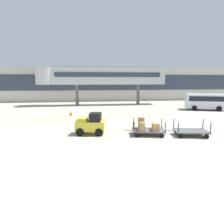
{
  "coord_description": "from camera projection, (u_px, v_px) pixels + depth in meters",
  "views": [
    {
      "loc": [
        -4.99,
        -11.0,
        3.94
      ],
      "look_at": [
        -2.95,
        5.27,
        1.22
      ],
      "focal_mm": 31.04,
      "sensor_mm": 36.0,
      "label": 1
    }
  ],
  "objects": [
    {
      "name": "baggage_cart_middle",
      "position": [
        191.0,
        131.0,
        13.75
      ],
      "size": [
        3.08,
        1.81,
        1.1
      ],
      "color": "#4C4C4F",
      "rests_on": "ground_plane"
    },
    {
      "name": "safety_cone_near",
      "position": [
        143.0,
        123.0,
        16.76
      ],
      "size": [
        0.36,
        0.36,
        0.55
      ],
      "primitive_type": "cone",
      "color": "#EA590F",
      "rests_on": "ground_plane"
    },
    {
      "name": "safety_cone_far",
      "position": [
        71.0,
        113.0,
        21.61
      ],
      "size": [
        0.36,
        0.36,
        0.55
      ],
      "primitive_type": "cone",
      "color": "#EA590F",
      "rests_on": "ground_plane"
    },
    {
      "name": "baggage_cart_lead",
      "position": [
        148.0,
        128.0,
        13.93
      ],
      "size": [
        3.08,
        1.81,
        1.23
      ],
      "color": "#4C4C4F",
      "rests_on": "ground_plane"
    },
    {
      "name": "ground_plane",
      "position": [
        169.0,
        144.0,
        12.02
      ],
      "size": [
        120.0,
        120.0,
        0.0
      ],
      "primitive_type": "plane",
      "color": "#A8A08E"
    },
    {
      "name": "baggage_tug",
      "position": [
        91.0,
        124.0,
        14.14
      ],
      "size": [
        2.27,
        1.57,
        1.58
      ],
      "color": "gold",
      "rests_on": "ground_plane"
    },
    {
      "name": "apron_lead_line",
      "position": [
        104.0,
        117.0,
        20.62
      ],
      "size": [
        14.14,
        1.67,
        0.01
      ],
      "primitive_type": "cube",
      "rotation": [
        0.0,
        0.0,
        0.1
      ],
      "color": "yellow",
      "rests_on": "ground_plane"
    },
    {
      "name": "terminal_building",
      "position": [
        114.0,
        84.0,
        36.93
      ],
      "size": [
        51.82,
        2.51,
        6.3
      ],
      "color": "#BCB7AD",
      "rests_on": "ground_plane"
    },
    {
      "name": "jet_bridge",
      "position": [
        97.0,
        76.0,
        30.43
      ],
      "size": [
        20.08,
        3.0,
        5.83
      ],
      "color": "#B7B7BC",
      "rests_on": "ground_plane"
    },
    {
      "name": "shuttle_van",
      "position": [
        205.0,
        101.0,
        25.63
      ],
      "size": [
        5.15,
        3.24,
        2.1
      ],
      "color": "silver",
      "rests_on": "ground_plane"
    }
  ]
}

